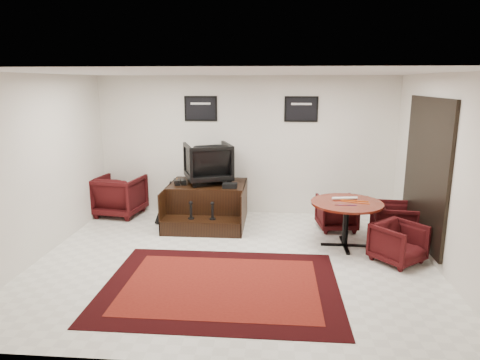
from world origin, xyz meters
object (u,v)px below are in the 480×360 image
Objects in this scene: armchair_side at (120,194)px; table_chair_corner at (398,241)px; shine_podium at (207,205)px; table_chair_back at (337,211)px; meeting_table at (347,207)px; table_chair_window at (395,220)px; shine_chair at (208,161)px.

armchair_side is 1.34× the size of table_chair_corner.
table_chair_back is (2.45, -0.21, -0.00)m from shine_podium.
armchair_side is 0.77× the size of meeting_table.
armchair_side is at bearing 118.96° from table_chair_corner.
table_chair_corner is (5.03, -1.96, -0.11)m from armchair_side.
table_chair_window reaches higher than table_chair_corner.
shine_chair is 3.56m from table_chair_window.
shine_chair is at bearing 153.84° from meeting_table.
meeting_table is 0.97m from table_chair_corner.
table_chair_window is at bearing 143.20° from table_chair_back.
armchair_side is 4.55m from meeting_table.
shine_chair reaches higher than table_chair_window.
shine_chair is 2.01m from armchair_side.
shine_podium is 3.43m from table_chair_window.
shine_podium reaches higher than table_chair_corner.
table_chair_back is (-0.03, 0.86, -0.32)m from meeting_table.
shine_chair is at bearing 110.59° from table_chair_corner.
armchair_side is (-1.86, 0.16, -0.74)m from shine_chair.
table_chair_window is at bearing 21.08° from meeting_table.
table_chair_back is 1.04m from table_chair_window.
armchair_side is 5.31m from table_chair_window.
table_chair_window is (3.35, -0.88, -0.83)m from shine_chair.
table_chair_back is at bearing 91.80° from meeting_table.
shine_chair is 1.29× the size of table_chair_corner.
shine_podium is 2.26× the size of table_chair_corner.
meeting_table reaches higher than table_chair_corner.
table_chair_corner is (-0.18, -0.93, -0.03)m from table_chair_window.
table_chair_corner is at bearing 109.49° from table_chair_back.
shine_chair is at bearing 90.00° from shine_podium.
meeting_table is 0.99m from table_chair_window.
armchair_side is at bearing 83.67° from table_chair_window.
armchair_side is at bearing -13.71° from table_chair_back.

